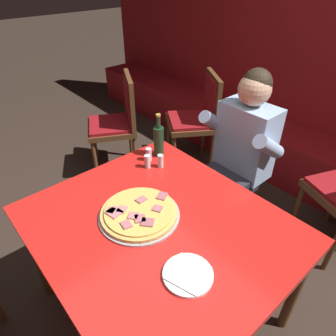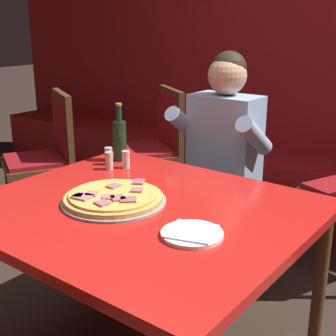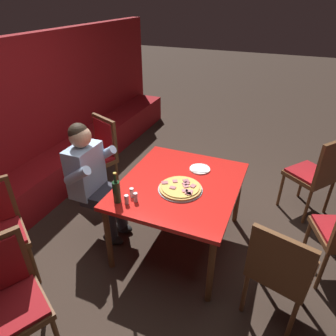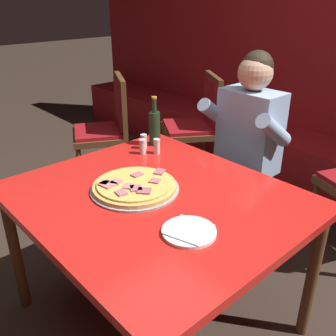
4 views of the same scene
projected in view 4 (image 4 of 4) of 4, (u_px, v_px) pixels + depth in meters
ground_plane at (158, 317)px, 2.01m from camera, size 24.00×24.00×0.00m
booth_bench at (331, 175)px, 3.04m from camera, size 6.46×0.48×0.46m
main_dining_table at (156, 209)px, 1.72m from camera, size 1.25×1.09×0.75m
pizza at (135, 186)px, 1.72m from camera, size 0.41×0.41×0.05m
plate_white_paper at (189, 231)px, 1.42m from camera, size 0.21×0.21×0.02m
beer_bottle at (155, 127)px, 2.20m from camera, size 0.07×0.07×0.29m
shaker_black_pepper at (144, 142)px, 2.18m from camera, size 0.04×0.04×0.09m
shaker_red_pepper_flakes at (157, 147)px, 2.11m from camera, size 0.04×0.04×0.09m
shaker_oregano at (142, 147)px, 2.10m from camera, size 0.04×0.04×0.09m
diner_seated_blue_shirt at (240, 145)px, 2.35m from camera, size 0.53×0.53×1.27m
dining_chair_near_left at (108, 124)px, 3.18m from camera, size 0.60×0.60×0.96m
dining_chair_near_right at (198, 121)px, 3.24m from camera, size 0.61×0.61×0.96m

